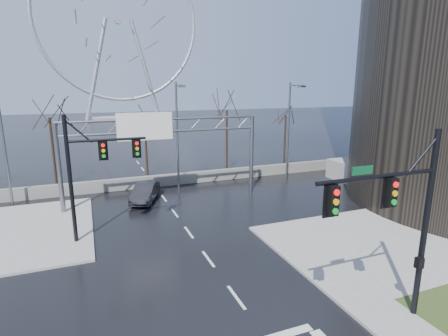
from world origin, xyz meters
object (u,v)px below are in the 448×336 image
signal_mast_near (403,212)px  ferris_wheel (119,27)px  sign_gantry (159,142)px  signal_mast_far (89,167)px  car (145,192)px

signal_mast_near → ferris_wheel: 101.29m
signal_mast_near → ferris_wheel: ferris_wheel is taller
sign_gantry → ferris_wheel: size_ratio=0.32×
sign_gantry → ferris_wheel: bearing=86.2°
signal_mast_far → car: 9.05m
signal_mast_near → ferris_wheel: size_ratio=0.16×
signal_mast_far → car: signal_mast_far is taller
ferris_wheel → car: size_ratio=10.93×
signal_mast_far → ferris_wheel: size_ratio=0.16×
signal_mast_far → sign_gantry: (5.49, 6.00, 0.35)m
signal_mast_far → ferris_wheel: (10.87, 86.04, 21.30)m
sign_gantry → signal_mast_near: bearing=-73.8°
signal_mast_far → car: bearing=58.3°
signal_mast_far → signal_mast_near: bearing=-49.7°
signal_mast_near → car: size_ratio=1.72×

